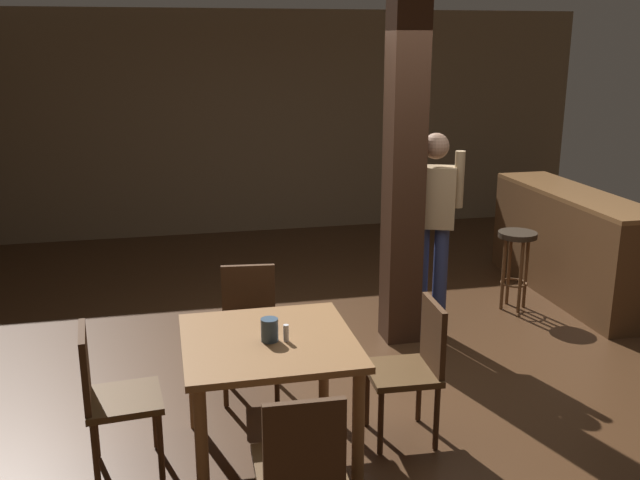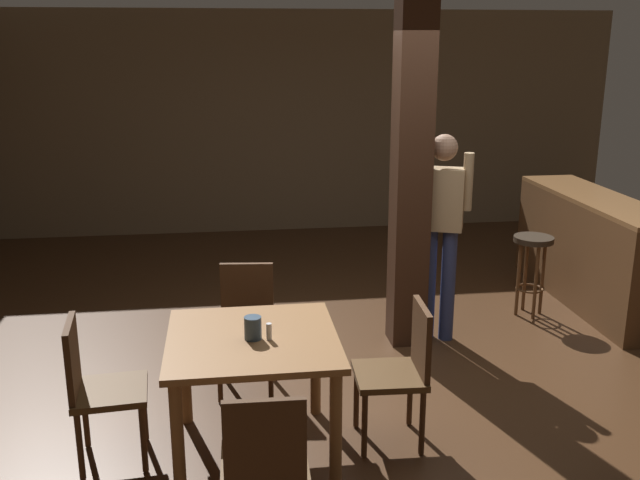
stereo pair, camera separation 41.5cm
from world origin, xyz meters
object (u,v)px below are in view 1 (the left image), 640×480
(chair_north, at_px, (249,323))
(bar_counter, at_px, (563,243))
(standing_person, at_px, (433,220))
(bar_stool_near, at_px, (516,251))
(chair_east, at_px, (414,363))
(salt_shaker, at_px, (286,333))
(chair_west, at_px, (109,393))
(napkin_cup, at_px, (270,330))
(dining_table, at_px, (269,358))
(chair_south, at_px, (301,465))

(chair_north, bearing_deg, bar_counter, 22.07)
(standing_person, relative_size, bar_counter, 0.78)
(standing_person, distance_m, bar_stool_near, 1.16)
(chair_east, distance_m, salt_shaker, 0.87)
(chair_west, xyz_separation_m, bar_stool_near, (3.50, 1.91, 0.05))
(chair_west, height_order, salt_shaker, chair_west)
(napkin_cup, distance_m, bar_counter, 3.92)
(napkin_cup, bearing_deg, standing_person, 44.54)
(chair_east, bearing_deg, standing_person, 65.49)
(chair_north, distance_m, standing_person, 1.81)
(chair_north, relative_size, chair_west, 1.00)
(salt_shaker, bearing_deg, bar_stool_near, 38.65)
(dining_table, xyz_separation_m, standing_person, (1.60, 1.54, 0.36))
(napkin_cup, xyz_separation_m, salt_shaker, (0.09, -0.02, -0.02))
(chair_south, distance_m, chair_north, 1.78)
(chair_west, xyz_separation_m, salt_shaker, (1.00, -0.09, 0.31))
(salt_shaker, bearing_deg, chair_north, 96.26)
(chair_south, height_order, chair_west, same)
(dining_table, bearing_deg, chair_north, 90.52)
(bar_counter, bearing_deg, napkin_cup, -145.42)
(chair_west, bearing_deg, dining_table, -1.85)
(chair_north, xyz_separation_m, chair_east, (0.91, -0.86, 0.00))
(salt_shaker, relative_size, bar_stool_near, 0.14)
(dining_table, height_order, standing_person, standing_person)
(chair_north, height_order, chair_east, same)
(dining_table, distance_m, chair_south, 0.91)
(dining_table, height_order, bar_counter, bar_counter)
(salt_shaker, height_order, standing_person, standing_person)
(chair_north, distance_m, bar_stool_near, 2.81)
(chair_east, relative_size, bar_stool_near, 1.20)
(chair_west, relative_size, standing_person, 0.52)
(napkin_cup, bearing_deg, chair_south, -89.48)
(chair_south, bearing_deg, chair_east, 45.76)
(dining_table, xyz_separation_m, chair_south, (0.01, -0.90, -0.14))
(bar_stool_near, bearing_deg, chair_east, -131.22)
(napkin_cup, height_order, standing_person, standing_person)
(chair_east, bearing_deg, chair_west, 179.55)
(bar_stool_near, bearing_deg, standing_person, -157.97)
(chair_south, bearing_deg, salt_shaker, 84.37)
(chair_south, bearing_deg, chair_north, 90.60)
(chair_east, xyz_separation_m, bar_counter, (2.32, 2.17, 0.02))
(chair_west, distance_m, bar_counter, 4.66)
(standing_person, bearing_deg, chair_west, -148.97)
(chair_north, bearing_deg, chair_east, -43.34)
(chair_west, distance_m, napkin_cup, 0.97)
(chair_west, height_order, chair_east, same)
(chair_north, relative_size, standing_person, 0.52)
(chair_east, bearing_deg, salt_shaker, -174.95)
(salt_shaker, distance_m, standing_person, 2.20)
(salt_shaker, bearing_deg, dining_table, 149.11)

